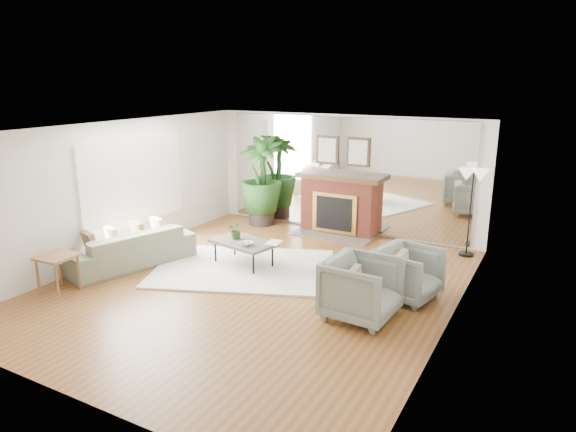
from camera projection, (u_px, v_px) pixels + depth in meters
The scene contains 18 objects.
ground at pixel (257, 285), 8.29m from camera, with size 7.00×7.00×0.00m, color brown.
wall_left at pixel (117, 190), 9.35m from camera, with size 0.02×7.00×2.50m, color silver.
wall_right at pixel (453, 238), 6.58m from camera, with size 0.02×7.00×2.50m, color silver.
wall_back at pixel (343, 174), 10.92m from camera, with size 6.00×0.02×2.50m, color silver.
mirror_panel at pixel (343, 174), 10.90m from camera, with size 5.40×0.04×2.40m, color silver.
window_panel at pixel (134, 181), 9.65m from camera, with size 0.04×2.40×1.50m, color #B2E09E.
fireplace at pixel (338, 203), 10.88m from camera, with size 1.85×0.83×2.05m.
area_rug at pixel (244, 268), 8.97m from camera, with size 3.03×2.17×0.03m, color white.
coffee_table at pixel (243, 243), 9.03m from camera, with size 1.26×0.89×0.46m.
sofa at pixel (130, 248), 9.07m from camera, with size 2.23×0.87×0.65m, color #6E725B.
armchair_back at pixel (408, 273), 7.69m from camera, with size 0.85×0.87×0.79m, color slate.
armchair_front at pixel (362, 289), 7.05m from camera, with size 0.92×0.95×0.86m, color slate.
side_table at pixel (57, 261), 7.90m from camera, with size 0.55×0.55×0.59m.
potted_ficus at pixel (261, 178), 11.46m from camera, with size 0.98×0.98×1.99m.
floor_lamp at pixel (473, 182), 9.29m from camera, with size 0.54×0.30×1.65m.
tabletop_plant at pixel (236, 230), 9.10m from camera, with size 0.29×0.25×0.32m, color #28561F.
fruit_bowl at pixel (246, 244), 8.77m from camera, with size 0.23×0.23×0.06m, color #8C5E38.
book at pixel (267, 242), 8.91m from camera, with size 0.24×0.33×0.02m, color #8C5E38.
Camera 1 is at (4.14, -6.53, 3.23)m, focal length 32.00 mm.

